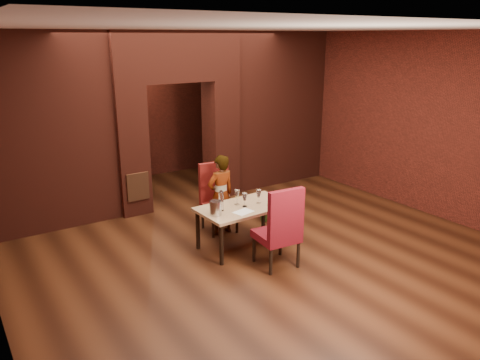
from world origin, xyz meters
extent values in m
plane|color=#402010|center=(0.00, 0.00, 0.00)|extent=(8.00, 8.00, 0.00)
cube|color=silver|center=(0.00, 0.00, 3.20)|extent=(7.00, 8.00, 0.04)
cube|color=maroon|center=(0.00, 4.00, 1.60)|extent=(7.00, 0.04, 3.20)
cube|color=maroon|center=(3.50, 0.00, 1.60)|extent=(0.04, 8.00, 3.20)
cube|color=maroon|center=(-0.95, 2.00, 1.15)|extent=(0.55, 0.55, 2.30)
cube|color=maroon|center=(0.95, 2.00, 1.15)|extent=(0.55, 0.55, 2.30)
cube|color=maroon|center=(0.00, 2.00, 2.75)|extent=(2.45, 0.55, 0.90)
cube|color=maroon|center=(-2.36, 2.00, 1.60)|extent=(2.28, 0.35, 3.20)
cube|color=maroon|center=(2.36, 2.00, 1.60)|extent=(2.28, 0.35, 3.20)
cube|color=brown|center=(-0.95, 1.71, 0.55)|extent=(0.40, 0.03, 0.50)
cube|color=black|center=(-0.40, 3.94, 1.05)|extent=(0.90, 0.08, 2.10)
cube|color=black|center=(-0.40, 3.90, 1.05)|extent=(1.02, 0.04, 2.22)
cube|color=tan|center=(-0.08, -0.37, 0.33)|extent=(1.42, 0.83, 0.65)
cube|color=maroon|center=(-0.09, 0.35, 0.56)|extent=(0.56, 0.56, 1.12)
cube|color=maroon|center=(-0.06, -1.13, 0.59)|extent=(0.58, 0.58, 1.18)
imported|color=white|center=(-0.12, 0.25, 0.66)|extent=(0.50, 0.34, 1.32)
cube|color=white|center=(-0.24, -0.58, 0.66)|extent=(0.31, 0.25, 0.00)
cylinder|color=#AFAFB5|center=(-0.63, -0.46, 0.76)|extent=(0.17, 0.17, 0.21)
cylinder|color=white|center=(-0.47, -0.35, 0.81)|extent=(0.07, 0.07, 0.31)
imported|color=#366D24|center=(0.83, 0.30, 0.20)|extent=(0.44, 0.40, 0.40)
camera|label=1|loc=(-3.78, -5.84, 3.10)|focal=35.00mm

